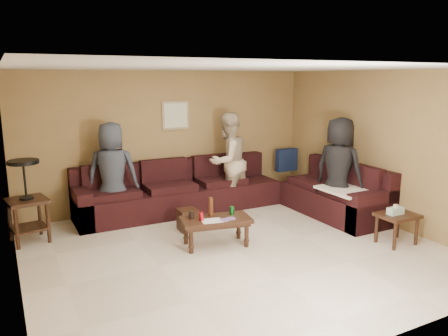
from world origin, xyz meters
name	(u,v)px	position (x,y,z in m)	size (l,w,h in m)	color
room	(237,133)	(0.00, 0.00, 1.66)	(5.60, 5.50, 2.50)	beige
sectional_sofa	(235,195)	(0.81, 1.52, 0.33)	(4.65, 2.90, 0.97)	black
coffee_table	(216,222)	(-0.17, 0.30, 0.35)	(1.06, 0.67, 0.69)	#331B11
end_table_left	(27,200)	(-2.54, 1.70, 0.64)	(0.62, 0.62, 1.23)	#331B11
side_table_right	(397,218)	(2.18, -0.85, 0.39)	(0.55, 0.45, 0.60)	#331B11
waste_bin	(188,220)	(-0.28, 1.09, 0.17)	(0.28, 0.28, 0.34)	#331B11
wall_art	(176,115)	(0.10, 2.48, 1.70)	(0.52, 0.04, 0.52)	tan
person_left	(112,173)	(-1.22, 1.98, 0.84)	(0.82, 0.54, 1.69)	#2F3441
person_middle	(228,161)	(0.85, 1.85, 0.88)	(0.86, 0.67, 1.77)	#BDA98D
person_right	(339,169)	(2.19, 0.41, 0.87)	(0.85, 0.55, 1.75)	black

